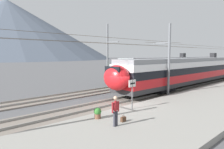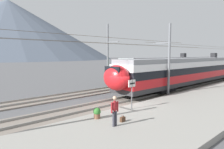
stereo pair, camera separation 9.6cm
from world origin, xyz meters
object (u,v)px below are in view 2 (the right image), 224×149
object	(u,v)px
catenary_mast_far_side	(108,55)
platform_sign	(132,88)
potted_plant_platform_edge	(97,113)
handbag_beside_passenger	(123,119)
passenger_walking	(115,109)
train_far_track	(171,67)
train_near_platform	(198,69)
catenary_mast_mid	(168,59)

from	to	relation	value
catenary_mast_far_side	platform_sign	xyz separation A→B (m)	(-7.02, -10.41, -2.35)
platform_sign	potted_plant_platform_edge	xyz separation A→B (m)	(-3.24, -0.03, -1.19)
handbag_beside_passenger	passenger_walking	bearing A→B (deg)	-164.56
train_far_track	platform_sign	size ratio (longest dim) A/B	11.71
train_near_platform	platform_sign	size ratio (longest dim) A/B	15.81
catenary_mast_far_side	passenger_walking	world-z (taller)	catenary_mast_far_side
catenary_mast_mid	passenger_walking	bearing A→B (deg)	-162.40
passenger_walking	train_near_platform	bearing A→B (deg)	13.34
platform_sign	handbag_beside_passenger	world-z (taller)	platform_sign
platform_sign	handbag_beside_passenger	xyz separation A→B (m)	(-2.52, -1.53, -1.41)
potted_plant_platform_edge	train_far_track	bearing A→B (deg)	20.98
train_near_platform	handbag_beside_passenger	xyz separation A→B (m)	(-20.00, -4.71, -1.71)
train_far_track	potted_plant_platform_edge	distance (m)	24.21
catenary_mast_mid	handbag_beside_passenger	distance (m)	10.65
passenger_walking	handbag_beside_passenger	bearing A→B (deg)	15.44
train_near_platform	train_far_track	world-z (taller)	same
train_near_platform	passenger_walking	distance (m)	21.47
catenary_mast_mid	handbag_beside_passenger	xyz separation A→B (m)	(-9.63, -3.09, -3.32)
passenger_walking	catenary_mast_mid	bearing A→B (deg)	17.60
passenger_walking	handbag_beside_passenger	size ratio (longest dim) A/B	4.09
catenary_mast_mid	potted_plant_platform_edge	xyz separation A→B (m)	(-10.36, -1.59, -3.10)
train_far_track	potted_plant_platform_edge	size ratio (longest dim) A/B	36.85
potted_plant_platform_edge	passenger_walking	bearing A→B (deg)	-94.84
train_near_platform	catenary_mast_mid	xyz separation A→B (m)	(-10.36, -1.62, 1.61)
train_near_platform	handbag_beside_passenger	distance (m)	20.61
train_near_platform	train_far_track	bearing A→B (deg)	71.26
train_far_track	catenary_mast_mid	distance (m)	14.20
platform_sign	potted_plant_platform_edge	distance (m)	3.45
catenary_mast_far_side	handbag_beside_passenger	world-z (taller)	catenary_mast_far_side
train_near_platform	catenary_mast_far_side	xyz separation A→B (m)	(-10.46, 7.23, 2.05)
catenary_mast_mid	passenger_walking	size ratio (longest dim) A/B	26.32
catenary_mast_far_side	passenger_walking	size ratio (longest dim) A/B	26.32
train_far_track	catenary_mast_mid	xyz separation A→B (m)	(-12.21, -7.06, 1.62)
train_near_platform	catenary_mast_mid	bearing A→B (deg)	-171.13
catenary_mast_far_side	catenary_mast_mid	bearing A→B (deg)	-89.35
catenary_mast_far_side	platform_sign	bearing A→B (deg)	-123.99
catenary_mast_mid	platform_sign	world-z (taller)	catenary_mast_mid
platform_sign	catenary_mast_mid	bearing A→B (deg)	12.35
catenary_mast_mid	passenger_walking	distance (m)	11.30
passenger_walking	handbag_beside_passenger	world-z (taller)	passenger_walking
train_far_track	platform_sign	xyz separation A→B (m)	(-19.33, -8.62, -0.29)
catenary_mast_far_side	handbag_beside_passenger	size ratio (longest dim) A/B	107.72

